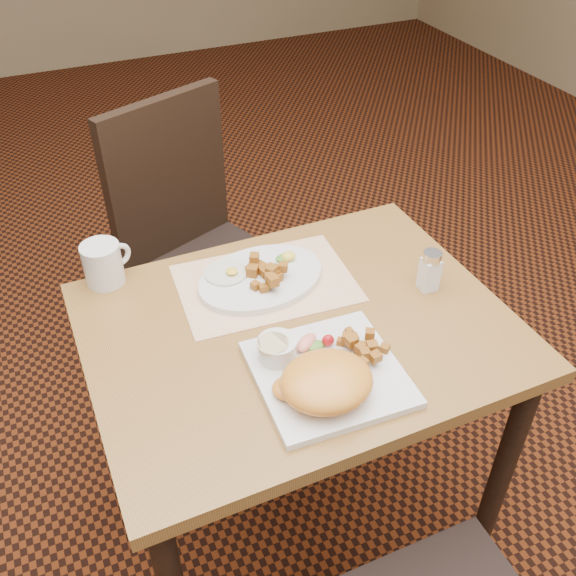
{
  "coord_description": "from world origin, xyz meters",
  "views": [
    {
      "loc": [
        -0.44,
        -0.93,
        1.67
      ],
      "look_at": [
        -0.01,
        0.04,
        0.82
      ],
      "focal_mm": 40.0,
      "sensor_mm": 36.0,
      "label": 1
    }
  ],
  "objects_px": {
    "plate_square": "(328,374)",
    "coffee_mug": "(104,263)",
    "table": "(298,360)",
    "salt_shaker": "(430,270)",
    "chair_far": "(196,242)",
    "plate_oval": "(261,278)"
  },
  "relations": [
    {
      "from": "plate_square",
      "to": "coffee_mug",
      "type": "relative_size",
      "value": 2.4
    },
    {
      "from": "table",
      "to": "plate_square",
      "type": "relative_size",
      "value": 3.21
    },
    {
      "from": "table",
      "to": "coffee_mug",
      "type": "relative_size",
      "value": 7.72
    },
    {
      "from": "table",
      "to": "salt_shaker",
      "type": "distance_m",
      "value": 0.36
    },
    {
      "from": "chair_far",
      "to": "salt_shaker",
      "type": "xyz_separation_m",
      "value": [
        0.35,
        -0.7,
        0.26
      ]
    },
    {
      "from": "table",
      "to": "plate_square",
      "type": "distance_m",
      "value": 0.2
    },
    {
      "from": "table",
      "to": "chair_far",
      "type": "relative_size",
      "value": 0.93
    },
    {
      "from": "plate_square",
      "to": "plate_oval",
      "type": "height_order",
      "value": "plate_oval"
    },
    {
      "from": "plate_square",
      "to": "plate_oval",
      "type": "bearing_deg",
      "value": 91.18
    },
    {
      "from": "plate_square",
      "to": "coffee_mug",
      "type": "bearing_deg",
      "value": 124.59
    },
    {
      "from": "plate_oval",
      "to": "salt_shaker",
      "type": "distance_m",
      "value": 0.39
    },
    {
      "from": "chair_far",
      "to": "plate_oval",
      "type": "bearing_deg",
      "value": 69.61
    },
    {
      "from": "plate_square",
      "to": "salt_shaker",
      "type": "xyz_separation_m",
      "value": [
        0.34,
        0.16,
        0.04
      ]
    },
    {
      "from": "salt_shaker",
      "to": "coffee_mug",
      "type": "height_order",
      "value": "same"
    },
    {
      "from": "plate_oval",
      "to": "salt_shaker",
      "type": "relative_size",
      "value": 3.05
    },
    {
      "from": "table",
      "to": "salt_shaker",
      "type": "xyz_separation_m",
      "value": [
        0.32,
        -0.01,
        0.16
      ]
    },
    {
      "from": "chair_far",
      "to": "plate_square",
      "type": "xyz_separation_m",
      "value": [
        0.02,
        -0.86,
        0.22
      ]
    },
    {
      "from": "table",
      "to": "plate_square",
      "type": "height_order",
      "value": "plate_square"
    },
    {
      "from": "salt_shaker",
      "to": "chair_far",
      "type": "bearing_deg",
      "value": 116.85
    },
    {
      "from": "salt_shaker",
      "to": "table",
      "type": "bearing_deg",
      "value": 178.87
    },
    {
      "from": "table",
      "to": "plate_oval",
      "type": "xyz_separation_m",
      "value": [
        -0.02,
        0.17,
        0.12
      ]
    },
    {
      "from": "chair_far",
      "to": "table",
      "type": "bearing_deg",
      "value": 70.89
    }
  ]
}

